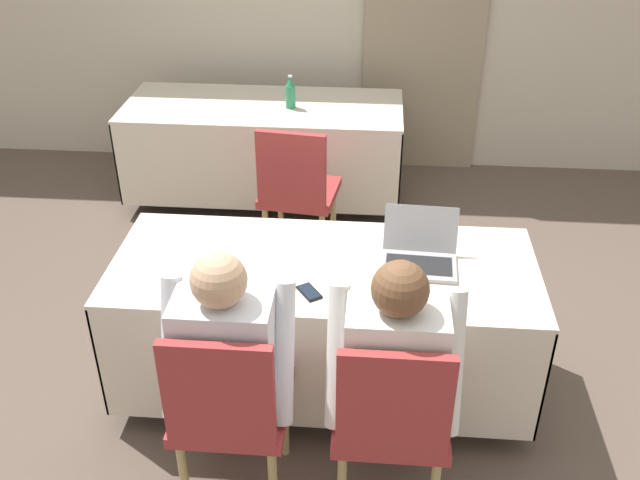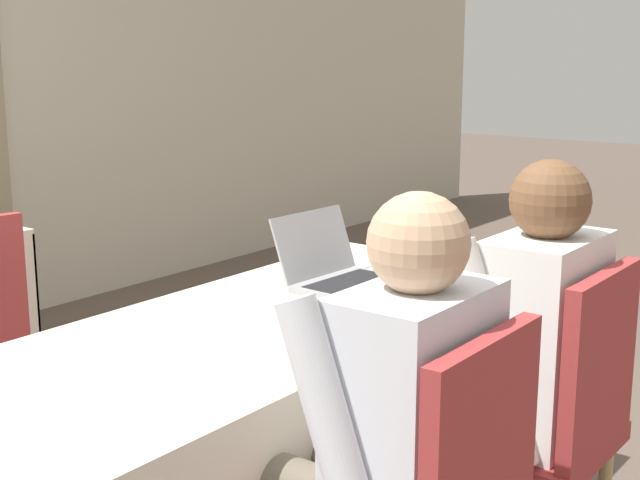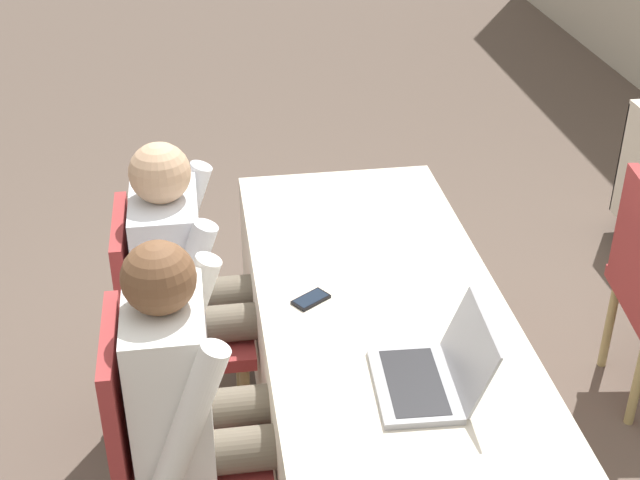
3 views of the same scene
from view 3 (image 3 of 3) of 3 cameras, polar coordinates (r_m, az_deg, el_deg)
The scene contains 9 objects.
ground_plane at distance 3.32m, azimuth 3.56°, elevation -14.29°, with size 24.00×24.00×0.00m, color brown.
conference_table_near at distance 2.96m, azimuth 3.90°, elevation -6.73°, with size 1.91×0.79×0.72m.
laptop at distance 2.51m, azimuth 7.13°, elevation -8.52°, with size 0.34×0.31×0.22m.
cell_phone at distance 2.86m, azimuth -0.59°, elevation -3.82°, with size 0.12×0.14×0.01m.
paper_beside_laptop at distance 3.03m, azimuth 4.79°, elevation -1.85°, with size 0.26×0.33×0.00m.
chair_near_left at distance 3.18m, azimuth -9.76°, elevation -4.96°, with size 0.44×0.44×0.92m.
chair_near_right at distance 2.70m, azimuth -9.74°, elevation -12.58°, with size 0.44×0.44×0.92m.
person_checkered_shirt at distance 3.09m, azimuth -8.10°, elevation -2.42°, with size 0.50×0.52×1.18m.
person_white_shirt at distance 2.59m, azimuth -7.72°, elevation -9.84°, with size 0.50×0.52×1.18m.
Camera 3 is at (2.29, -0.54, 2.34)m, focal length 50.00 mm.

